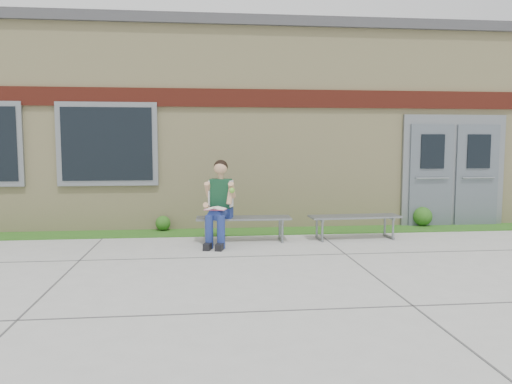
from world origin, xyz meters
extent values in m
plane|color=#9E9E99|center=(0.00, 0.00, 0.00)|extent=(80.00, 80.00, 0.00)
cube|color=#195215|center=(0.00, 2.60, 0.01)|extent=(16.00, 0.80, 0.02)
cube|color=beige|center=(0.00, 6.00, 2.00)|extent=(16.00, 6.00, 4.00)
cube|color=#3F3F42|center=(0.00, 6.00, 4.10)|extent=(16.20, 6.20, 0.20)
cube|color=maroon|center=(0.00, 2.97, 2.60)|extent=(16.00, 0.06, 0.35)
cube|color=slate|center=(-3.00, 2.96, 1.70)|extent=(1.90, 0.08, 1.60)
cube|color=black|center=(-3.00, 2.92, 1.70)|extent=(1.70, 0.04, 1.40)
cube|color=slate|center=(4.00, 2.96, 1.15)|extent=(2.20, 0.08, 2.30)
cube|color=slate|center=(3.50, 2.91, 1.05)|extent=(0.92, 0.06, 2.10)
cube|color=slate|center=(4.50, 2.91, 1.05)|extent=(0.92, 0.06, 2.10)
cube|color=slate|center=(-0.48, 1.71, 0.41)|extent=(1.66, 0.51, 0.03)
cube|color=slate|center=(-1.14, 1.71, 0.19)|extent=(0.05, 0.46, 0.38)
cube|color=slate|center=(0.18, 1.71, 0.19)|extent=(0.05, 0.46, 0.38)
cube|color=slate|center=(1.52, 1.71, 0.41)|extent=(1.64, 0.52, 0.03)
cube|color=slate|center=(0.87, 1.71, 0.19)|extent=(0.06, 0.45, 0.37)
cube|color=slate|center=(2.17, 1.71, 0.19)|extent=(0.06, 0.45, 0.37)
cube|color=navy|center=(-0.88, 1.66, 0.52)|extent=(0.43, 0.35, 0.17)
cube|color=#0D3320|center=(-0.88, 1.64, 0.85)|extent=(0.40, 0.30, 0.50)
sphere|color=tan|center=(-0.88, 1.63, 1.29)|extent=(0.28, 0.28, 0.23)
sphere|color=black|center=(-0.88, 1.65, 1.31)|extent=(0.30, 0.30, 0.24)
cylinder|color=navy|center=(-1.05, 1.41, 0.54)|extent=(0.28, 0.49, 0.16)
cylinder|color=navy|center=(-0.86, 1.36, 0.54)|extent=(0.28, 0.49, 0.16)
cylinder|color=navy|center=(-1.09, 1.16, 0.27)|extent=(0.13, 0.13, 0.55)
cylinder|color=navy|center=(-0.90, 1.10, 0.27)|extent=(0.13, 0.13, 0.55)
cube|color=black|center=(-1.11, 1.08, 0.05)|extent=(0.18, 0.30, 0.11)
cube|color=black|center=(-0.92, 1.03, 0.05)|extent=(0.18, 0.30, 0.11)
cylinder|color=tan|center=(-1.10, 1.63, 0.92)|extent=(0.16, 0.26, 0.29)
cylinder|color=tan|center=(-0.70, 1.52, 0.92)|extent=(0.16, 0.26, 0.29)
cube|color=white|center=(-0.99, 1.26, 0.65)|extent=(0.39, 0.32, 0.02)
cube|color=#C84B73|center=(-0.99, 1.26, 0.63)|extent=(0.39, 0.33, 0.01)
sphere|color=#6AC033|center=(-0.71, 1.37, 0.93)|extent=(0.09, 0.09, 0.09)
sphere|color=#195215|center=(-1.97, 2.85, 0.16)|extent=(0.29, 0.29, 0.29)
sphere|color=#195215|center=(3.32, 2.85, 0.21)|extent=(0.39, 0.39, 0.39)
camera|label=1|loc=(-1.20, -6.90, 1.70)|focal=35.00mm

